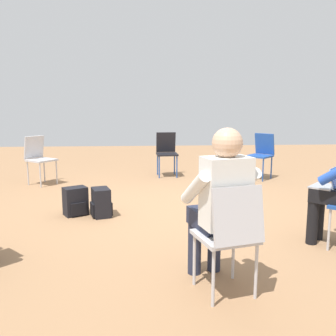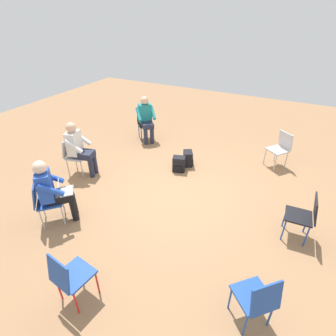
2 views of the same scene
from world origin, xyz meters
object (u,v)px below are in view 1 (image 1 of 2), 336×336
(person_in_white, at_px, (220,200))
(backpack_near_laptop_user, at_px, (76,203))
(chair_south, at_px, (230,232))
(backpack_by_empty_chair, at_px, (101,204))
(chair_northeast, at_px, (261,153))
(chair_north, at_px, (167,151))
(chair_northwest, at_px, (39,156))

(person_in_white, height_order, backpack_near_laptop_user, person_in_white)
(chair_south, bearing_deg, backpack_near_laptop_user, 109.67)
(backpack_by_empty_chair, bearing_deg, chair_south, -60.90)
(chair_northeast, relative_size, chair_north, 1.00)
(chair_south, xyz_separation_m, chair_northwest, (-2.44, 4.08, 0.00))
(chair_north, relative_size, person_in_white, 0.69)
(person_in_white, xyz_separation_m, backpack_by_empty_chair, (-1.11, 1.91, -0.54))
(chair_south, relative_size, backpack_near_laptop_user, 2.36)
(person_in_white, bearing_deg, chair_northwest, 106.57)
(chair_northeast, relative_size, person_in_white, 0.69)
(chair_northeast, height_order, backpack_near_laptop_user, chair_northeast)
(backpack_by_empty_chair, bearing_deg, chair_northeast, 39.34)
(person_in_white, relative_size, backpack_near_laptop_user, 3.44)
(chair_south, relative_size, chair_northeast, 1.00)
(chair_northeast, xyz_separation_m, backpack_by_empty_chair, (-2.76, -2.26, -0.34))
(chair_northwest, bearing_deg, person_in_white, 69.76)
(chair_north, distance_m, backpack_by_empty_chair, 2.85)
(chair_northeast, xyz_separation_m, person_in_white, (-1.65, -4.17, 0.20))
(chair_north, distance_m, backpack_near_laptop_user, 2.91)
(chair_south, height_order, backpack_near_laptop_user, chair_south)
(chair_northeast, xyz_separation_m, backpack_near_laptop_user, (-3.09, -2.18, -0.34))
(chair_northwest, bearing_deg, backpack_by_empty_chair, 71.01)
(person_in_white, relative_size, backpack_by_empty_chair, 3.44)
(person_in_white, xyz_separation_m, backpack_near_laptop_user, (-1.44, 1.99, -0.54))
(backpack_by_empty_chair, bearing_deg, backpack_near_laptop_user, 166.01)
(chair_northeast, xyz_separation_m, chair_north, (-1.77, 0.39, 0.00))
(chair_south, height_order, chair_north, same)
(backpack_near_laptop_user, bearing_deg, person_in_white, -54.08)
(chair_south, distance_m, backpack_near_laptop_user, 2.64)
(backpack_by_empty_chair, bearing_deg, person_in_white, -59.84)
(chair_northwest, distance_m, person_in_white, 4.60)
(backpack_near_laptop_user, relative_size, backpack_by_empty_chair, 1.00)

